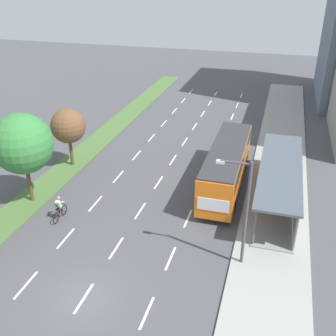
# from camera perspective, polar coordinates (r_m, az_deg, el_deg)

# --- Properties ---
(ground_plane) EXTENTS (140.00, 140.00, 0.00)m
(ground_plane) POSITION_cam_1_polar(r_m,az_deg,el_deg) (22.39, -11.95, -17.78)
(ground_plane) COLOR #4C4C51
(median_strip) EXTENTS (2.60, 52.00, 0.12)m
(median_strip) POSITION_cam_1_polar(r_m,az_deg,el_deg) (40.69, -9.62, 4.19)
(median_strip) COLOR #4C7038
(median_strip) RESTS_ON ground
(sidewalk_right) EXTENTS (4.50, 52.00, 0.15)m
(sidewalk_right) POSITION_cam_1_polar(r_m,az_deg,el_deg) (37.03, 15.78, 1.18)
(sidewalk_right) COLOR #9E9E99
(sidewalk_right) RESTS_ON ground
(lane_divider_left) EXTENTS (0.14, 45.79, 0.01)m
(lane_divider_left) POSITION_cam_1_polar(r_m,az_deg,el_deg) (36.75, -4.53, 1.85)
(lane_divider_left) COLOR white
(lane_divider_left) RESTS_ON ground
(lane_divider_center) EXTENTS (0.14, 45.79, 0.01)m
(lane_divider_center) POSITION_cam_1_polar(r_m,az_deg,el_deg) (35.75, 0.73, 1.19)
(lane_divider_center) COLOR white
(lane_divider_center) RESTS_ON ground
(lane_divider_right) EXTENTS (0.14, 45.79, 0.01)m
(lane_divider_right) POSITION_cam_1_polar(r_m,az_deg,el_deg) (35.07, 6.25, 0.48)
(lane_divider_right) COLOR white
(lane_divider_right) RESTS_ON ground
(bus_shelter) EXTENTS (2.90, 12.24, 2.86)m
(bus_shelter) POSITION_cam_1_polar(r_m,az_deg,el_deg) (29.48, 16.21, -1.86)
(bus_shelter) COLOR gray
(bus_shelter) RESTS_ON sidewalk_right
(bus) EXTENTS (2.54, 11.29, 3.37)m
(bus) POSITION_cam_1_polar(r_m,az_deg,el_deg) (30.84, 8.43, 0.73)
(bus) COLOR orange
(bus) RESTS_ON ground
(cyclist) EXTENTS (0.46, 1.82, 1.71)m
(cyclist) POSITION_cam_1_polar(r_m,az_deg,el_deg) (28.20, -15.36, -5.69)
(cyclist) COLOR black
(cyclist) RESTS_ON ground
(median_tree_second) EXTENTS (4.26, 4.26, 6.65)m
(median_tree_second) POSITION_cam_1_polar(r_m,az_deg,el_deg) (29.19, -20.20, 3.27)
(median_tree_second) COLOR brown
(median_tree_second) RESTS_ON median_strip
(median_tree_third) EXTENTS (2.91, 2.91, 5.03)m
(median_tree_third) POSITION_cam_1_polar(r_m,az_deg,el_deg) (34.25, -14.16, 5.84)
(median_tree_third) COLOR brown
(median_tree_third) RESTS_ON median_strip
(streetlight) EXTENTS (1.91, 0.24, 6.50)m
(streetlight) POSITION_cam_1_polar(r_m,az_deg,el_deg) (22.03, 10.81, -5.53)
(streetlight) COLOR #4C4C51
(streetlight) RESTS_ON sidewalk_right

